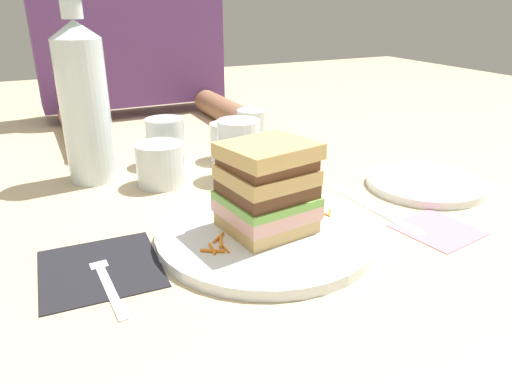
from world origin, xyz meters
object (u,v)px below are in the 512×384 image
at_px(main_plate, 266,233).
at_px(napkin_pink, 438,229).
at_px(fork, 104,275).
at_px(empty_tumbler_2, 228,142).
at_px(napkin_dark, 100,268).
at_px(empty_tumbler_1, 166,142).
at_px(empty_tumbler_3, 252,127).
at_px(sandwich, 267,188).
at_px(empty_tumbler_0, 160,164).
at_px(juice_glass, 239,152).
at_px(knife, 375,209).
at_px(water_bottle, 84,102).
at_px(diner_across, 130,16).
at_px(side_plate, 425,183).

distance_m(main_plate, napkin_pink, 0.24).
relative_size(fork, empty_tumbler_2, 2.32).
bearing_deg(napkin_dark, empty_tumbler_1, 61.88).
distance_m(napkin_dark, empty_tumbler_3, 0.55).
bearing_deg(sandwich, napkin_pink, -20.36).
bearing_deg(sandwich, empty_tumbler_2, 75.64).
height_order(main_plate, napkin_dark, main_plate).
bearing_deg(empty_tumbler_0, fork, -118.40).
bearing_deg(fork, juice_glass, 40.12).
xyz_separation_m(main_plate, juice_glass, (0.06, 0.22, 0.04)).
relative_size(knife, juice_glass, 1.96).
xyz_separation_m(napkin_dark, water_bottle, (0.04, 0.31, 0.13)).
bearing_deg(empty_tumbler_2, empty_tumbler_0, -154.61).
relative_size(empty_tumbler_2, napkin_pink, 0.74).
height_order(main_plate, knife, main_plate).
bearing_deg(main_plate, juice_glass, 74.63).
bearing_deg(sandwich, empty_tumbler_1, 95.28).
bearing_deg(empty_tumbler_0, water_bottle, 142.89).
bearing_deg(diner_across, empty_tumbler_0, -99.17).
relative_size(empty_tumbler_1, napkin_pink, 0.90).
bearing_deg(side_plate, empty_tumbler_0, 152.25).
height_order(empty_tumbler_1, napkin_pink, empty_tumbler_1).
xyz_separation_m(napkin_dark, napkin_pink, (0.43, -0.10, -0.00)).
xyz_separation_m(main_plate, knife, (0.19, 0.01, -0.01)).
relative_size(water_bottle, empty_tumbler_0, 3.81).
height_order(fork, water_bottle, water_bottle).
bearing_deg(empty_tumbler_2, napkin_pink, -71.13).
bearing_deg(napkin_pink, juice_glass, 117.72).
height_order(water_bottle, empty_tumbler_1, water_bottle).
xyz_separation_m(fork, side_plate, (0.53, 0.05, 0.00)).
relative_size(empty_tumbler_3, napkin_pink, 0.74).
bearing_deg(water_bottle, fork, -96.85).
bearing_deg(empty_tumbler_2, fork, -131.61).
relative_size(main_plate, juice_glass, 2.81).
distance_m(water_bottle, empty_tumbler_1, 0.17).
bearing_deg(main_plate, empty_tumbler_0, 105.83).
height_order(water_bottle, empty_tumbler_3, water_bottle).
height_order(knife, napkin_pink, same).
distance_m(fork, side_plate, 0.53).
distance_m(empty_tumbler_2, diner_across, 0.50).
distance_m(sandwich, diner_across, 0.80).
xyz_separation_m(main_plate, diner_across, (0.01, 0.77, 0.24)).
xyz_separation_m(empty_tumbler_1, empty_tumbler_2, (0.11, -0.03, -0.01)).
relative_size(juice_glass, side_plate, 0.54).
bearing_deg(napkin_dark, empty_tumbler_3, 45.26).
distance_m(knife, juice_glass, 0.25).
bearing_deg(knife, main_plate, -177.89).
relative_size(main_plate, sandwich, 2.39).
bearing_deg(knife, empty_tumbler_0, 136.78).
xyz_separation_m(juice_glass, water_bottle, (-0.23, 0.10, 0.09)).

